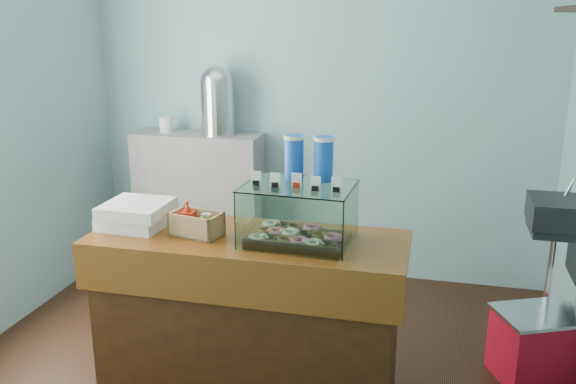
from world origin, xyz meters
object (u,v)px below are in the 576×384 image
(red_cooler, at_px, (537,345))
(counter, at_px, (249,317))
(display_case, at_px, (300,209))
(coffee_urn, at_px, (217,99))

(red_cooler, bearing_deg, counter, 175.29)
(display_case, distance_m, red_cooler, 1.60)
(red_cooler, bearing_deg, coffee_urn, 130.78)
(coffee_urn, relative_size, red_cooler, 0.94)
(counter, relative_size, red_cooler, 2.88)
(counter, xyz_separation_m, coffee_urn, (-0.72, 1.57, 0.92))
(coffee_urn, bearing_deg, red_cooler, -24.93)
(display_case, bearing_deg, red_cooler, 25.17)
(counter, bearing_deg, coffee_urn, 114.64)
(counter, height_order, display_case, display_case)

